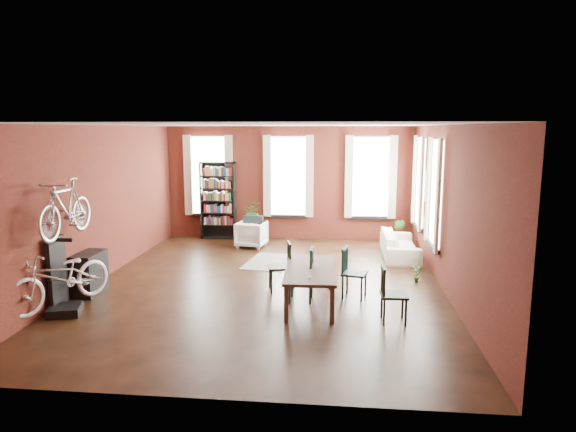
# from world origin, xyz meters

# --- Properties ---
(room) EXTENTS (9.00, 9.04, 3.22)m
(room) POSITION_xyz_m (0.25, 0.62, 2.14)
(room) COLOR black
(room) RESTS_ON ground
(dining_table) EXTENTS (0.96, 1.98, 0.67)m
(dining_table) POSITION_xyz_m (0.96, -1.08, 0.33)
(dining_table) COLOR #453629
(dining_table) RESTS_ON ground
(dining_chair_a) EXTENTS (0.47, 0.47, 1.00)m
(dining_chair_a) POSITION_xyz_m (0.77, -0.91, 0.50)
(dining_chair_a) COLOR #1A3B37
(dining_chair_a) RESTS_ON ground
(dining_chair_b) EXTENTS (0.53, 0.53, 0.95)m
(dining_chair_b) POSITION_xyz_m (0.32, -0.35, 0.48)
(dining_chair_b) COLOR black
(dining_chair_b) RESTS_ON ground
(dining_chair_c) EXTENTS (0.44, 0.44, 0.92)m
(dining_chair_c) POSITION_xyz_m (2.36, -1.80, 0.46)
(dining_chair_c) COLOR black
(dining_chair_c) RESTS_ON ground
(dining_chair_d) EXTENTS (0.53, 0.53, 0.95)m
(dining_chair_d) POSITION_xyz_m (1.75, -0.63, 0.47)
(dining_chair_d) COLOR #1A3B37
(dining_chair_d) RESTS_ON ground
(bookshelf) EXTENTS (1.00, 0.32, 2.20)m
(bookshelf) POSITION_xyz_m (-2.00, 4.30, 1.10)
(bookshelf) COLOR black
(bookshelf) RESTS_ON ground
(white_armchair) EXTENTS (0.82, 0.78, 0.75)m
(white_armchair) POSITION_xyz_m (-0.88, 3.30, 0.38)
(white_armchair) COLOR silver
(white_armchair) RESTS_ON ground
(cream_sofa) EXTENTS (0.61, 2.08, 0.81)m
(cream_sofa) POSITION_xyz_m (2.95, 2.60, 0.41)
(cream_sofa) COLOR beige
(cream_sofa) RESTS_ON ground
(striped_rug) EXTENTS (1.21, 1.72, 0.01)m
(striped_rug) POSITION_xyz_m (-0.18, 1.77, 0.01)
(striped_rug) COLOR black
(striped_rug) RESTS_ON ground
(bike_trainer) EXTENTS (0.64, 0.64, 0.15)m
(bike_trainer) POSITION_xyz_m (-3.18, -2.03, 0.07)
(bike_trainer) COLOR black
(bike_trainer) RESTS_ON ground
(bike_wall_rack) EXTENTS (0.16, 0.60, 1.30)m
(bike_wall_rack) POSITION_xyz_m (-3.40, -1.80, 0.65)
(bike_wall_rack) COLOR black
(bike_wall_rack) RESTS_ON ground
(console_table) EXTENTS (0.40, 0.80, 0.80)m
(console_table) POSITION_xyz_m (-3.28, -0.90, 0.40)
(console_table) COLOR black
(console_table) RESTS_ON ground
(plant_stand) EXTENTS (0.34, 0.34, 0.53)m
(plant_stand) POSITION_xyz_m (-0.93, 4.01, 0.26)
(plant_stand) COLOR black
(plant_stand) RESTS_ON ground
(plant_by_sofa) EXTENTS (0.61, 0.79, 0.31)m
(plant_by_sofa) POSITION_xyz_m (3.05, 3.98, 0.16)
(plant_by_sofa) COLOR #2F6327
(plant_by_sofa) RESTS_ON ground
(plant_small) EXTENTS (0.25, 0.39, 0.13)m
(plant_small) POSITION_xyz_m (3.06, 0.50, 0.06)
(plant_small) COLOR #315F26
(plant_small) RESTS_ON ground
(bicycle_floor) EXTENTS (1.03, 1.21, 1.94)m
(bicycle_floor) POSITION_xyz_m (-3.20, -2.03, 1.12)
(bicycle_floor) COLOR beige
(bicycle_floor) RESTS_ON bike_trainer
(bicycle_hung) EXTENTS (0.47, 1.00, 1.66)m
(bicycle_hung) POSITION_xyz_m (-3.15, -1.80, 2.13)
(bicycle_hung) COLOR #A5A8AD
(bicycle_hung) RESTS_ON bike_wall_rack
(plant_on_stand) EXTENTS (0.62, 0.68, 0.48)m
(plant_on_stand) POSITION_xyz_m (-0.96, 4.01, 0.76)
(plant_on_stand) COLOR #315823
(plant_on_stand) RESTS_ON plant_stand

